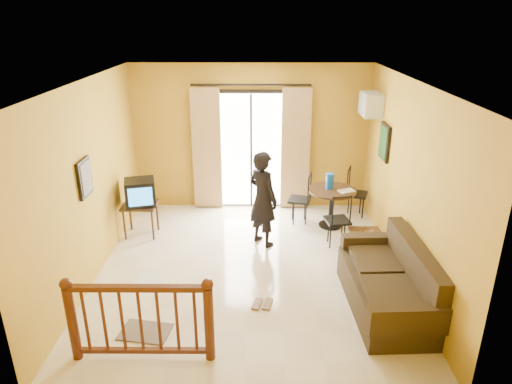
{
  "coord_description": "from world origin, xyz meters",
  "views": [
    {
      "loc": [
        0.13,
        -6.01,
        3.63
      ],
      "look_at": [
        0.1,
        0.2,
        1.19
      ],
      "focal_mm": 32.0,
      "sensor_mm": 36.0,
      "label": 1
    }
  ],
  "objects_px": {
    "television": "(140,192)",
    "dining_table": "(332,197)",
    "coffee_table": "(368,246)",
    "sofa": "(391,285)",
    "standing_person": "(263,199)"
  },
  "relations": [
    {
      "from": "television",
      "to": "dining_table",
      "type": "bearing_deg",
      "value": -8.09
    },
    {
      "from": "dining_table",
      "to": "coffee_table",
      "type": "distance_m",
      "value": 1.37
    },
    {
      "from": "sofa",
      "to": "standing_person",
      "type": "relative_size",
      "value": 1.21
    },
    {
      "from": "dining_table",
      "to": "coffee_table",
      "type": "xyz_separation_m",
      "value": [
        0.4,
        -1.27,
        -0.3
      ]
    },
    {
      "from": "coffee_table",
      "to": "standing_person",
      "type": "relative_size",
      "value": 0.55
    },
    {
      "from": "dining_table",
      "to": "standing_person",
      "type": "height_order",
      "value": "standing_person"
    },
    {
      "from": "sofa",
      "to": "coffee_table",
      "type": "bearing_deg",
      "value": 87.97
    },
    {
      "from": "television",
      "to": "standing_person",
      "type": "xyz_separation_m",
      "value": [
        2.08,
        -0.3,
        0.01
      ]
    },
    {
      "from": "coffee_table",
      "to": "sofa",
      "type": "distance_m",
      "value": 1.22
    },
    {
      "from": "television",
      "to": "coffee_table",
      "type": "relative_size",
      "value": 0.66
    },
    {
      "from": "coffee_table",
      "to": "sofa",
      "type": "relative_size",
      "value": 0.45
    },
    {
      "from": "sofa",
      "to": "standing_person",
      "type": "xyz_separation_m",
      "value": [
        -1.65,
        1.82,
        0.46
      ]
    },
    {
      "from": "dining_table",
      "to": "standing_person",
      "type": "bearing_deg",
      "value": -151.56
    },
    {
      "from": "sofa",
      "to": "standing_person",
      "type": "height_order",
      "value": "standing_person"
    },
    {
      "from": "coffee_table",
      "to": "television",
      "type": "bearing_deg",
      "value": 166.37
    }
  ]
}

